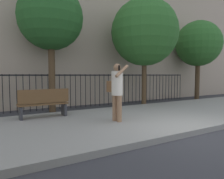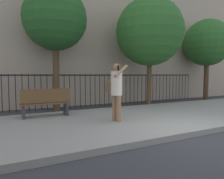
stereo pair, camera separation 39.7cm
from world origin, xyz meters
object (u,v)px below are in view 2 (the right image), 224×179
street_tree_near (207,43)px  street_tree_far (150,32)px  street_bench (46,102)px  street_tree_mid (55,19)px  pedestrian_on_phone (116,88)px

street_tree_near → street_tree_far: (-4.86, -0.61, 0.11)m
street_bench → street_tree_near: (9.94, 1.66, 2.86)m
street_tree_mid → street_tree_far: (4.33, -0.77, -0.27)m
street_tree_near → street_tree_far: bearing=-172.9°
street_bench → street_tree_far: bearing=11.7°
street_tree_mid → street_bench: bearing=-112.5°
street_tree_near → street_tree_far: street_tree_far is taller
pedestrian_on_phone → street_tree_mid: (-1.04, 3.48, 2.73)m
street_bench → street_tree_far: size_ratio=0.30×
pedestrian_on_phone → street_tree_far: (3.29, 2.71, 2.45)m
pedestrian_on_phone → street_tree_near: street_tree_near is taller
pedestrian_on_phone → street_tree_mid: size_ratio=0.33×
pedestrian_on_phone → street_tree_mid: 4.54m
street_tree_mid → pedestrian_on_phone: bearing=-73.4°
street_bench → street_tree_mid: (0.75, 1.82, 3.25)m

